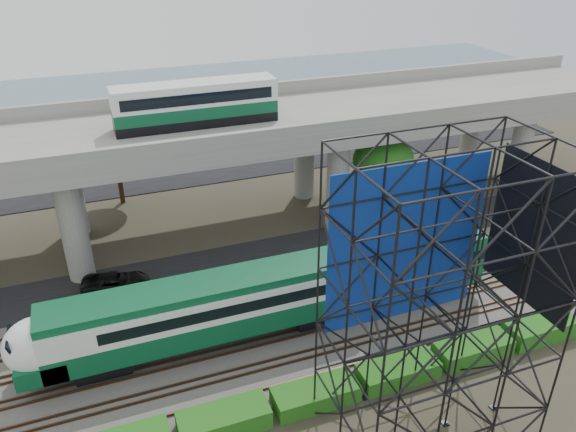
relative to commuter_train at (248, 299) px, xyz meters
name	(u,v)px	position (x,y,z in m)	size (l,w,h in m)	color
ground	(271,355)	(0.72, -2.00, -2.88)	(140.00, 140.00, 0.00)	#474233
ballast_bed	(261,333)	(0.72, 0.00, -2.78)	(90.00, 12.00, 0.20)	slate
service_road	(225,264)	(0.72, 8.50, -2.84)	(90.00, 5.00, 0.08)	black
parking_lot	(169,155)	(0.72, 32.00, -2.84)	(90.00, 18.00, 0.08)	black
harbor_water	(142,102)	(0.72, 54.00, -2.87)	(140.00, 40.00, 0.03)	slate
rail_tracks	(261,331)	(0.72, 0.00, -2.60)	(90.00, 9.52, 0.16)	#472D1E
commuter_train	(248,299)	(0.00, 0.00, 0.00)	(29.30, 3.06, 4.30)	black
overpass	(201,137)	(0.71, 14.00, 5.33)	(80.00, 12.00, 12.40)	#9E9B93
scaffold_tower	(438,312)	(5.86, -9.98, 4.59)	(9.36, 6.36, 15.00)	black
hedge_strip	(316,394)	(1.73, -6.30, -2.32)	(34.60, 1.80, 1.20)	#155313
trees	(142,177)	(-3.94, 14.17, 2.69)	(40.94, 16.94, 7.69)	#382314
suv	(115,282)	(-7.19, 7.94, -2.17)	(2.10, 4.54, 1.26)	black
parked_cars	(185,149)	(2.37, 31.61, -2.19)	(39.67, 9.71, 1.29)	white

